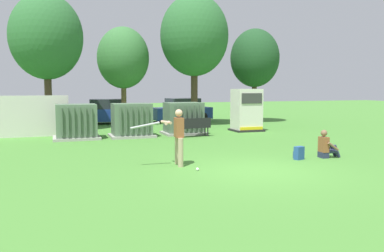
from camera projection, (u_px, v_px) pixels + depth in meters
ground_plane at (256, 171)px, 11.52m from camera, size 96.00×96.00×0.00m
fence_panel at (16, 117)px, 18.97m from camera, size 4.80×0.12×2.00m
transformer_west at (76, 122)px, 18.45m from camera, size 2.10×1.70×1.62m
transformer_mid_west at (132, 121)px, 19.24m from camera, size 2.10×1.70×1.62m
transformer_mid_east at (183, 119)px, 20.35m from camera, size 2.10×1.70×1.62m
generator_enclosure at (247, 110)px, 21.79m from camera, size 1.60×1.40×2.30m
park_bench at (193, 126)px, 19.20m from camera, size 1.84×0.66×0.92m
batter at (177, 134)px, 12.19m from camera, size 1.61×0.72×1.74m
sports_ball at (197, 169)px, 11.52m from camera, size 0.09×0.09×0.09m
seated_spectator at (326, 147)px, 13.63m from camera, size 0.74×0.57×0.96m
backpack at (299, 153)px, 13.29m from camera, size 0.36×0.33×0.44m
tree_left at (46, 37)px, 21.49m from camera, size 3.88×3.88×7.42m
tree_center_left at (123, 58)px, 24.62m from camera, size 3.19×3.19×6.10m
tree_center_right at (194, 36)px, 24.84m from camera, size 4.25×4.25×8.13m
tree_right at (255, 58)px, 27.04m from camera, size 3.31×3.31×6.33m
parked_car_leftmost at (105, 112)px, 26.14m from camera, size 4.36×2.27×1.62m
parked_car_left_of_center at (181, 111)px, 27.86m from camera, size 4.39×2.34×1.62m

